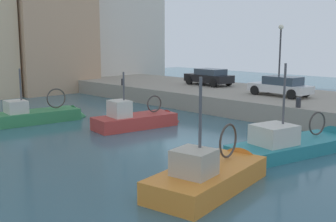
% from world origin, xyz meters
% --- Properties ---
extents(water_surface, '(80.00, 80.00, 0.00)m').
position_xyz_m(water_surface, '(0.00, 0.00, 0.00)').
color(water_surface, '#386070').
rests_on(water_surface, ground).
extents(quay_wall, '(9.00, 56.00, 1.20)m').
position_xyz_m(quay_wall, '(11.50, 0.00, 0.60)').
color(quay_wall, '#9E9384').
rests_on(quay_wall, ground).
extents(fishing_boat_teal, '(7.08, 3.31, 4.92)m').
position_xyz_m(fishing_boat_teal, '(2.68, -4.58, 0.13)').
color(fishing_boat_teal, teal).
rests_on(fishing_boat_teal, ground).
extents(fishing_boat_green, '(6.48, 2.57, 4.11)m').
position_xyz_m(fishing_boat_green, '(-2.36, 9.92, 0.10)').
color(fishing_boat_green, '#388951').
rests_on(fishing_boat_green, ground).
extents(fishing_boat_red, '(5.75, 2.63, 4.02)m').
position_xyz_m(fishing_boat_red, '(1.15, 4.50, 0.12)').
color(fishing_boat_red, '#BC3833').
rests_on(fishing_boat_red, ground).
extents(fishing_boat_orange, '(6.01, 2.94, 4.77)m').
position_xyz_m(fishing_boat_orange, '(-3.37, -4.82, 0.10)').
color(fishing_boat_orange, orange).
rests_on(fishing_boat_orange, ground).
extents(parked_car_white, '(2.04, 4.35, 1.34)m').
position_xyz_m(parked_car_white, '(10.89, 1.29, 1.89)').
color(parked_car_white, silver).
rests_on(parked_car_white, quay_wall).
extents(parked_car_black, '(2.25, 4.26, 1.37)m').
position_xyz_m(parked_car_black, '(12.57, 9.05, 1.91)').
color(parked_car_black, black).
rests_on(parked_car_black, quay_wall).
extents(mooring_bollard_mid, '(0.28, 0.28, 0.55)m').
position_xyz_m(mooring_bollard_mid, '(7.35, -2.00, 1.48)').
color(mooring_bollard_mid, '#2D2D33').
rests_on(mooring_bollard_mid, quay_wall).
extents(mooring_bollard_north, '(0.28, 0.28, 0.55)m').
position_xyz_m(mooring_bollard_north, '(7.35, 14.00, 1.48)').
color(mooring_bollard_north, '#2D2D33').
rests_on(mooring_bollard_north, quay_wall).
extents(quay_streetlamp, '(0.36, 0.36, 4.83)m').
position_xyz_m(quay_streetlamp, '(13.00, 2.74, 4.45)').
color(quay_streetlamp, '#38383D').
rests_on(quay_streetlamp, quay_wall).
extents(waterfront_building_east, '(7.94, 9.05, 14.50)m').
position_xyz_m(waterfront_building_east, '(5.76, 24.64, 7.27)').
color(waterfront_building_east, tan).
rests_on(waterfront_building_east, ground).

